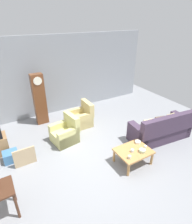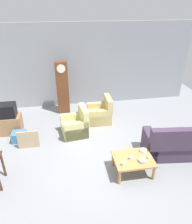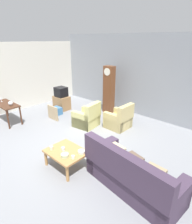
{
  "view_description": "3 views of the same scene",
  "coord_description": "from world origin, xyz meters",
  "px_view_note": "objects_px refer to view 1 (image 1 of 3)",
  "views": [
    {
      "loc": [
        -2.43,
        -3.74,
        3.81
      ],
      "look_at": [
        0.42,
        1.1,
        0.89
      ],
      "focal_mm": 29.8,
      "sensor_mm": 36.0,
      "label": 1
    },
    {
      "loc": [
        -1.0,
        -4.56,
        3.88
      ],
      "look_at": [
        -0.08,
        0.93,
        0.92
      ],
      "focal_mm": 33.95,
      "sensor_mm": 36.0,
      "label": 2
    },
    {
      "loc": [
        3.7,
        -3.03,
        3.0
      ],
      "look_at": [
        -0.02,
        1.01,
        0.81
      ],
      "focal_mm": 29.52,
      "sensor_mm": 36.0,
      "label": 3
    }
  ],
  "objects_px": {
    "coffee_table_wood": "(133,152)",
    "couch_floral": "(161,130)",
    "bowl_shallow_green": "(142,151)",
    "storage_box_blue": "(11,156)",
    "armchair_olive_near": "(65,133)",
    "bowl_white_stacked": "(138,142)",
    "cup_cream_tall": "(130,157)",
    "grandfather_clock": "(40,99)",
    "armchair_olive_far": "(81,118)",
    "cup_white_porcelain": "(145,147)",
    "cup_blue_rimmed": "(132,151)",
    "framed_picture_leaning": "(25,157)"
  },
  "relations": [
    {
      "from": "cup_blue_rimmed",
      "to": "cup_cream_tall",
      "type": "relative_size",
      "value": 0.96
    },
    {
      "from": "cup_cream_tall",
      "to": "bowl_shallow_green",
      "type": "relative_size",
      "value": 0.48
    },
    {
      "from": "framed_picture_leaning",
      "to": "cup_blue_rimmed",
      "type": "height_order",
      "value": "framed_picture_leaning"
    },
    {
      "from": "armchair_olive_far",
      "to": "coffee_table_wood",
      "type": "relative_size",
      "value": 0.96
    },
    {
      "from": "bowl_white_stacked",
      "to": "bowl_shallow_green",
      "type": "xyz_separation_m",
      "value": [
        -0.17,
        -0.37,
        0.01
      ]
    },
    {
      "from": "couch_floral",
      "to": "storage_box_blue",
      "type": "xyz_separation_m",
      "value": [
        -4.6,
        1.45,
        -0.2
      ]
    },
    {
      "from": "coffee_table_wood",
      "to": "couch_floral",
      "type": "bearing_deg",
      "value": 15.15
    },
    {
      "from": "armchair_olive_near",
      "to": "cup_cream_tall",
      "type": "bearing_deg",
      "value": -66.62
    },
    {
      "from": "couch_floral",
      "to": "cup_cream_tall",
      "type": "bearing_deg",
      "value": -161.6
    },
    {
      "from": "framed_picture_leaning",
      "to": "cup_cream_tall",
      "type": "relative_size",
      "value": 6.61
    },
    {
      "from": "coffee_table_wood",
      "to": "grandfather_clock",
      "type": "relative_size",
      "value": 0.48
    },
    {
      "from": "grandfather_clock",
      "to": "bowl_white_stacked",
      "type": "distance_m",
      "value": 3.94
    },
    {
      "from": "armchair_olive_far",
      "to": "bowl_shallow_green",
      "type": "distance_m",
      "value": 2.86
    },
    {
      "from": "cup_white_porcelain",
      "to": "cup_blue_rimmed",
      "type": "height_order",
      "value": "cup_blue_rimmed"
    },
    {
      "from": "armchair_olive_far",
      "to": "grandfather_clock",
      "type": "bearing_deg",
      "value": 142.74
    },
    {
      "from": "couch_floral",
      "to": "storage_box_blue",
      "type": "bearing_deg",
      "value": 162.57
    },
    {
      "from": "armchair_olive_near",
      "to": "bowl_white_stacked",
      "type": "height_order",
      "value": "armchair_olive_near"
    },
    {
      "from": "bowl_shallow_green",
      "to": "cup_white_porcelain",
      "type": "bearing_deg",
      "value": 23.41
    },
    {
      "from": "cup_blue_rimmed",
      "to": "bowl_shallow_green",
      "type": "height_order",
      "value": "cup_blue_rimmed"
    },
    {
      "from": "couch_floral",
      "to": "storage_box_blue",
      "type": "height_order",
      "value": "couch_floral"
    },
    {
      "from": "storage_box_blue",
      "to": "bowl_shallow_green",
      "type": "height_order",
      "value": "bowl_shallow_green"
    },
    {
      "from": "couch_floral",
      "to": "bowl_white_stacked",
      "type": "bearing_deg",
      "value": -169.67
    },
    {
      "from": "framed_picture_leaning",
      "to": "bowl_white_stacked",
      "type": "bearing_deg",
      "value": -22.92
    },
    {
      "from": "couch_floral",
      "to": "bowl_shallow_green",
      "type": "distance_m",
      "value": 1.55
    },
    {
      "from": "armchair_olive_near",
      "to": "armchair_olive_far",
      "type": "xyz_separation_m",
      "value": [
        0.94,
        0.67,
        0.0
      ]
    },
    {
      "from": "grandfather_clock",
      "to": "bowl_shallow_green",
      "type": "bearing_deg",
      "value": -65.11
    },
    {
      "from": "couch_floral",
      "to": "bowl_shallow_green",
      "type": "xyz_separation_m",
      "value": [
        -1.42,
        -0.6,
        0.13
      ]
    },
    {
      "from": "armchair_olive_far",
      "to": "cup_blue_rimmed",
      "type": "relative_size",
      "value": 10.58
    },
    {
      "from": "armchair_olive_far",
      "to": "bowl_shallow_green",
      "type": "bearing_deg",
      "value": -80.14
    },
    {
      "from": "bowl_white_stacked",
      "to": "couch_floral",
      "type": "bearing_deg",
      "value": 10.33
    },
    {
      "from": "armchair_olive_far",
      "to": "grandfather_clock",
      "type": "distance_m",
      "value": 1.73
    },
    {
      "from": "armchair_olive_near",
      "to": "bowl_white_stacked",
      "type": "bearing_deg",
      "value": -48.05
    },
    {
      "from": "coffee_table_wood",
      "to": "bowl_shallow_green",
      "type": "xyz_separation_m",
      "value": [
        0.17,
        -0.17,
        0.1
      ]
    },
    {
      "from": "couch_floral",
      "to": "bowl_shallow_green",
      "type": "relative_size",
      "value": 11.68
    },
    {
      "from": "cup_white_porcelain",
      "to": "cup_blue_rimmed",
      "type": "bearing_deg",
      "value": 172.61
    },
    {
      "from": "coffee_table_wood",
      "to": "cup_white_porcelain",
      "type": "distance_m",
      "value": 0.38
    },
    {
      "from": "grandfather_clock",
      "to": "cup_blue_rimmed",
      "type": "relative_size",
      "value": 22.79
    },
    {
      "from": "coffee_table_wood",
      "to": "bowl_white_stacked",
      "type": "distance_m",
      "value": 0.4
    },
    {
      "from": "storage_box_blue",
      "to": "cup_white_porcelain",
      "type": "bearing_deg",
      "value": -30.18
    },
    {
      "from": "cup_white_porcelain",
      "to": "couch_floral",
      "type": "bearing_deg",
      "value": 22.75
    },
    {
      "from": "armchair_olive_far",
      "to": "coffee_table_wood",
      "type": "height_order",
      "value": "armchair_olive_far"
    },
    {
      "from": "cup_blue_rimmed",
      "to": "armchair_olive_far",
      "type": "bearing_deg",
      "value": 95.26
    },
    {
      "from": "couch_floral",
      "to": "grandfather_clock",
      "type": "height_order",
      "value": "grandfather_clock"
    },
    {
      "from": "storage_box_blue",
      "to": "bowl_shallow_green",
      "type": "xyz_separation_m",
      "value": [
        3.18,
        -2.04,
        0.33
      ]
    },
    {
      "from": "cup_blue_rimmed",
      "to": "cup_cream_tall",
      "type": "height_order",
      "value": "cup_cream_tall"
    },
    {
      "from": "armchair_olive_near",
      "to": "cup_cream_tall",
      "type": "relative_size",
      "value": 10.14
    },
    {
      "from": "framed_picture_leaning",
      "to": "cup_blue_rimmed",
      "type": "relative_size",
      "value": 6.9
    },
    {
      "from": "armchair_olive_near",
      "to": "bowl_white_stacked",
      "type": "xyz_separation_m",
      "value": [
        1.59,
        -1.77,
        0.17
      ]
    },
    {
      "from": "coffee_table_wood",
      "to": "bowl_white_stacked",
      "type": "xyz_separation_m",
      "value": [
        0.33,
        0.2,
        0.1
      ]
    },
    {
      "from": "armchair_olive_near",
      "to": "coffee_table_wood",
      "type": "height_order",
      "value": "armchair_olive_near"
    }
  ]
}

